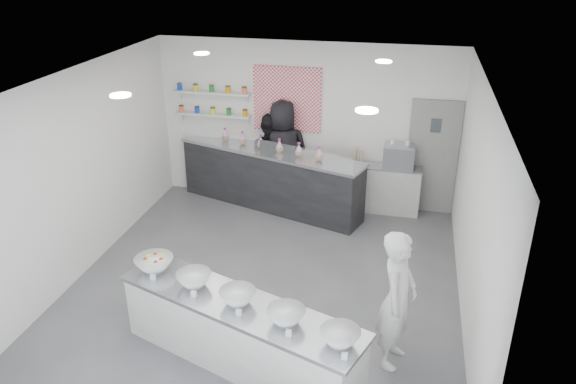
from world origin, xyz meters
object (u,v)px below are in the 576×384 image
object	(u,v)px
back_bar	(270,179)
espresso_machine	(399,156)
prep_counter	(239,333)
woman_prep	(397,300)
staff_left	(270,158)
staff_right	(283,153)
espresso_ledge	(387,189)

from	to	relation	value
back_bar	espresso_machine	size ratio (longest dim) A/B	6.71
prep_counter	woman_prep	world-z (taller)	woman_prep
woman_prep	staff_left	bearing A→B (deg)	43.94
back_bar	woman_prep	distance (m)	4.52
espresso_machine	woman_prep	distance (m)	4.05
staff_left	woman_prep	bearing A→B (deg)	146.48
back_bar	staff_left	bearing A→B (deg)	123.44
woman_prep	staff_left	xyz separation A→B (m)	(-2.53, 4.03, 0.00)
espresso_machine	staff_left	size ratio (longest dim) A/B	0.31
espresso_machine	woman_prep	xyz separation A→B (m)	(0.18, -4.04, -0.23)
woman_prep	staff_right	distance (m)	4.63
staff_right	espresso_machine	bearing A→B (deg)	159.18
back_bar	staff_right	bearing A→B (deg)	72.60
prep_counter	staff_left	distance (m)	4.56
staff_right	staff_left	bearing A→B (deg)	-20.98
back_bar	woman_prep	size ratio (longest dim) A/B	2.09
prep_counter	espresso_ledge	size ratio (longest dim) A/B	2.59
back_bar	espresso_ledge	distance (m)	2.13
back_bar	prep_counter	bearing A→B (deg)	-62.47
woman_prep	staff_right	size ratio (longest dim) A/B	0.87
prep_counter	espresso_machine	bearing A→B (deg)	90.52
espresso_ledge	staff_left	size ratio (longest dim) A/B	0.69
prep_counter	espresso_ledge	xyz separation A→B (m)	(1.41, 4.48, 0.02)
espresso_ledge	woman_prep	bearing A→B (deg)	-85.14
back_bar	staff_left	xyz separation A→B (m)	(-0.07, 0.25, 0.30)
back_bar	woman_prep	world-z (taller)	woman_prep
espresso_ledge	woman_prep	distance (m)	4.07
back_bar	staff_right	size ratio (longest dim) A/B	1.82
espresso_ledge	staff_right	size ratio (longest dim) A/B	0.60
prep_counter	woman_prep	xyz separation A→B (m)	(1.76, 0.44, 0.44)
espresso_ledge	espresso_machine	xyz separation A→B (m)	(0.17, 0.00, 0.65)
espresso_ledge	staff_left	xyz separation A→B (m)	(-2.18, -0.01, 0.42)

